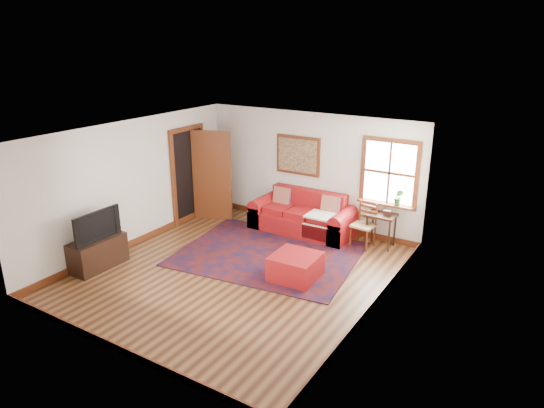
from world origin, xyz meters
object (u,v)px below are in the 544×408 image
Objects in this scene: red_leather_sofa at (303,219)px; ladder_back_chair at (365,223)px; media_cabinet at (98,253)px; red_ottoman at (295,267)px; side_table at (381,220)px.

ladder_back_chair reaches higher than red_leather_sofa.
red_leather_sofa is 1.42m from ladder_back_chair.
media_cabinet is (-2.33, -3.49, -0.01)m from red_leather_sofa.
red_leather_sofa reaches higher than red_ottoman.
ladder_back_chair is (0.48, 1.94, 0.26)m from red_ottoman.
side_table is at bearing 67.95° from red_ottoman.
ladder_back_chair reaches higher than red_ottoman.
red_ottoman is 2.26m from side_table.
red_leather_sofa is 2.17× the size of media_cabinet.
side_table is 0.33m from ladder_back_chair.
media_cabinet is (-4.02, -3.59, -0.28)m from side_table.
red_ottoman is at bearing -110.09° from side_table.
red_leather_sofa is at bearing 178.23° from ladder_back_chair.
red_leather_sofa is 3.26× the size of side_table.
side_table is at bearing 27.93° from ladder_back_chair.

